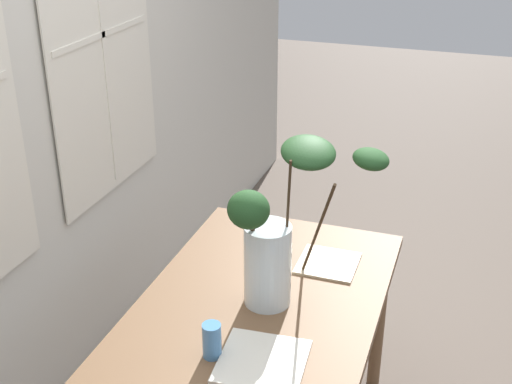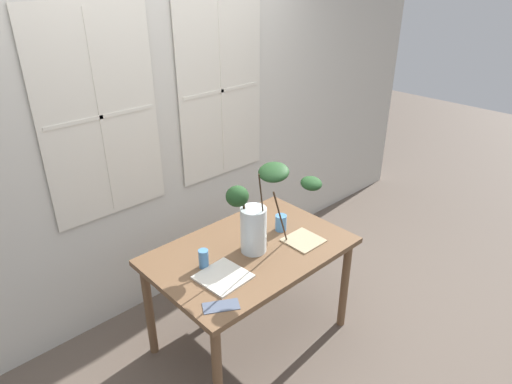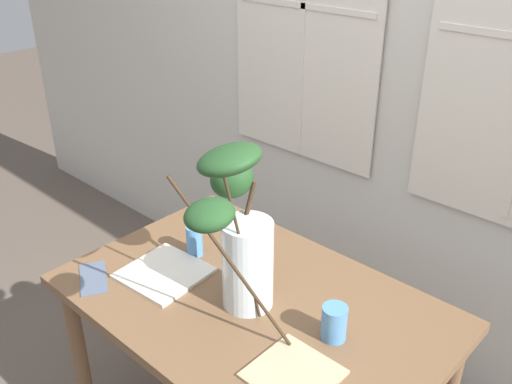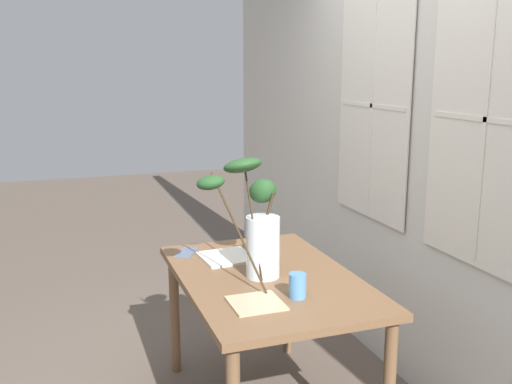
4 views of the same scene
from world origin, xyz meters
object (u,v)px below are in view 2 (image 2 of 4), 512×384
(vase_with_branches, at_px, (257,217))
(drinking_glass_blue_right, at_px, (281,223))
(dining_table, at_px, (250,260))
(drinking_glass_blue_left, at_px, (204,259))
(plate_square_right, at_px, (303,240))
(plate_square_left, at_px, (223,277))

(vase_with_branches, height_order, drinking_glass_blue_right, vase_with_branches)
(dining_table, xyz_separation_m, drinking_glass_blue_left, (-0.33, 0.05, 0.15))
(dining_table, height_order, drinking_glass_blue_left, drinking_glass_blue_left)
(dining_table, relative_size, drinking_glass_blue_right, 11.31)
(vase_with_branches, relative_size, plate_square_right, 2.78)
(vase_with_branches, height_order, plate_square_left, vase_with_branches)
(plate_square_left, bearing_deg, drinking_glass_blue_right, 12.82)
(vase_with_branches, xyz_separation_m, plate_square_right, (0.31, -0.12, -0.25))
(dining_table, xyz_separation_m, plate_square_left, (-0.31, -0.11, 0.10))
(vase_with_branches, bearing_deg, drinking_glass_blue_left, 163.57)
(dining_table, xyz_separation_m, drinking_glass_blue_right, (0.31, 0.03, 0.14))
(vase_with_branches, distance_m, plate_square_left, 0.41)
(vase_with_branches, height_order, plate_square_right, vase_with_branches)
(vase_with_branches, relative_size, plate_square_left, 2.34)
(dining_table, xyz_separation_m, plate_square_right, (0.31, -0.17, 0.09))
(dining_table, height_order, drinking_glass_blue_right, drinking_glass_blue_right)
(drinking_glass_blue_right, bearing_deg, plate_square_left, -167.18)
(vase_with_branches, bearing_deg, drinking_glass_blue_right, 15.38)
(dining_table, bearing_deg, vase_with_branches, -81.82)
(dining_table, height_order, plate_square_left, plate_square_left)
(drinking_glass_blue_right, bearing_deg, dining_table, -174.63)
(plate_square_left, height_order, plate_square_right, plate_square_left)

